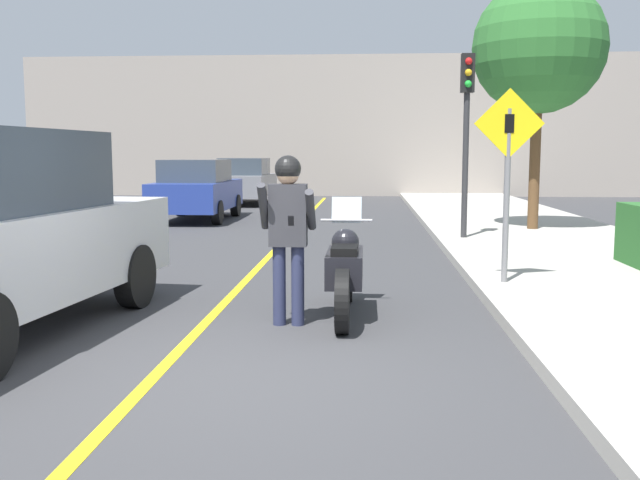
% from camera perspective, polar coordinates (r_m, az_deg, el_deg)
% --- Properties ---
extents(ground_plane, '(80.00, 80.00, 0.00)m').
position_cam_1_polar(ground_plane, '(6.12, -7.41, -10.66)').
color(ground_plane, '#38383A').
extents(sidewalk_curb, '(4.40, 44.00, 0.14)m').
position_cam_1_polar(sidewalk_curb, '(10.54, 23.98, -3.36)').
color(sidewalk_curb, '#ADA89E').
rests_on(sidewalk_curb, ground).
extents(road_center_line, '(0.12, 36.00, 0.01)m').
position_cam_1_polar(road_center_line, '(12.00, -4.70, -1.92)').
color(road_center_line, yellow).
rests_on(road_center_line, ground).
extents(building_backdrop, '(28.00, 1.20, 6.07)m').
position_cam_1_polar(building_backdrop, '(31.77, 1.69, 9.07)').
color(building_backdrop, gray).
rests_on(building_backdrop, ground).
extents(motorcycle, '(0.62, 2.29, 1.32)m').
position_cam_1_polar(motorcycle, '(8.10, 2.00, -2.48)').
color(motorcycle, black).
rests_on(motorcycle, ground).
extents(person_biker, '(0.59, 0.49, 1.83)m').
position_cam_1_polar(person_biker, '(7.58, -2.57, 1.56)').
color(person_biker, '#282D4C').
rests_on(person_biker, ground).
extents(crossing_sign, '(0.91, 0.08, 2.54)m').
position_cam_1_polar(crossing_sign, '(9.67, 14.79, 5.69)').
color(crossing_sign, slate).
rests_on(crossing_sign, sidewalk_curb).
extents(traffic_light, '(0.26, 0.30, 3.67)m').
position_cam_1_polar(traffic_light, '(14.77, 11.66, 10.10)').
color(traffic_light, '#2D2D30').
rests_on(traffic_light, sidewalk_curb).
extents(street_tree, '(2.94, 2.94, 5.51)m').
position_cam_1_polar(street_tree, '(17.03, 17.11, 14.48)').
color(street_tree, brown).
rests_on(street_tree, sidewalk_curb).
extents(parked_car_blue, '(1.88, 4.20, 1.68)m').
position_cam_1_polar(parked_car_blue, '(20.12, -9.81, 4.01)').
color(parked_car_blue, black).
rests_on(parked_car_blue, ground).
extents(parked_car_grey, '(1.88, 4.20, 1.68)m').
position_cam_1_polar(parked_car_grey, '(26.32, -6.01, 4.74)').
color(parked_car_grey, black).
rests_on(parked_car_grey, ground).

